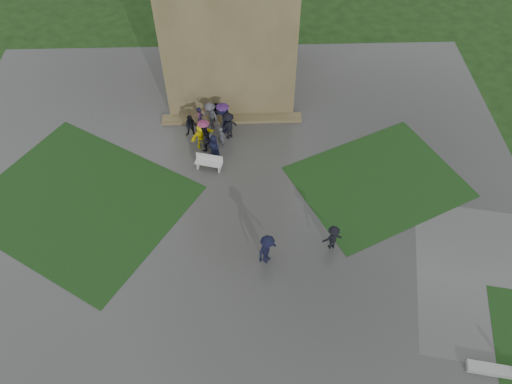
{
  "coord_description": "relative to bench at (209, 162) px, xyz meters",
  "views": [
    {
      "loc": [
        0.82,
        -13.84,
        21.74
      ],
      "look_at": [
        1.35,
        3.44,
        1.2
      ],
      "focal_mm": 35.0,
      "sensor_mm": 36.0,
      "label": 1
    }
  ],
  "objects": [
    {
      "name": "ground",
      "position": [
        1.33,
        -6.41,
        -0.5
      ],
      "size": [
        120.0,
        120.0,
        0.0
      ],
      "primitive_type": "plane",
      "color": "black"
    },
    {
      "name": "plaza",
      "position": [
        1.33,
        -4.41,
        -0.49
      ],
      "size": [
        34.0,
        34.0,
        0.02
      ],
      "primitive_type": "cube",
      "color": "#343432",
      "rests_on": "ground"
    },
    {
      "name": "lawn_inset_left",
      "position": [
        -7.17,
        -2.41,
        -0.48
      ],
      "size": [
        14.1,
        13.46,
        0.01
      ],
      "primitive_type": "cube",
      "rotation": [
        0.0,
        0.0,
        -0.56
      ],
      "color": "black",
      "rests_on": "plaza"
    },
    {
      "name": "lawn_inset_right",
      "position": [
        9.83,
        -1.41,
        -0.48
      ],
      "size": [
        11.12,
        10.15,
        0.01
      ],
      "primitive_type": "cube",
      "rotation": [
        0.0,
        0.0,
        0.44
      ],
      "color": "black",
      "rests_on": "plaza"
    },
    {
      "name": "tower_plinth",
      "position": [
        1.33,
        4.19,
        -0.37
      ],
      "size": [
        9.0,
        0.8,
        0.22
      ],
      "primitive_type": "cube",
      "color": "brown",
      "rests_on": "plaza"
    },
    {
      "name": "bench",
      "position": [
        0.0,
        0.0,
        0.0
      ],
      "size": [
        1.69,
        0.89,
        0.94
      ],
      "rotation": [
        0.0,
        0.0,
        -0.25
      ],
      "color": "#B8B8B3",
      "rests_on": "plaza"
    },
    {
      "name": "visitor_cluster",
      "position": [
        0.08,
        2.58,
        0.65
      ],
      "size": [
        3.41,
        3.92,
        2.65
      ],
      "color": "black",
      "rests_on": "plaza"
    },
    {
      "name": "pedestrian_mid",
      "position": [
        3.13,
        -6.55,
        0.49
      ],
      "size": [
        1.32,
        1.37,
        1.95
      ],
      "primitive_type": "imported",
      "rotation": [
        0.0,
        0.0,
        0.84
      ],
      "color": "black",
      "rests_on": "plaza"
    },
    {
      "name": "pedestrian_near",
      "position": [
        6.5,
        -5.81,
        0.32
      ],
      "size": [
        1.13,
        0.75,
        1.61
      ],
      "primitive_type": "imported",
      "rotation": [
        0.0,
        0.0,
        3.36
      ],
      "color": "black",
      "rests_on": "plaza"
    }
  ]
}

